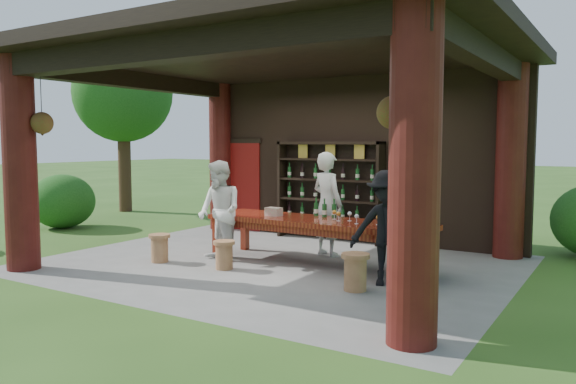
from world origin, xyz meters
The scene contains 15 objects.
ground centered at (0.00, 0.00, 0.00)m, with size 90.00×90.00×0.00m, color #2D5119.
pavilion centered at (-0.01, 0.43, 2.13)m, with size 7.50×6.00×3.60m.
wine_shelf centered at (-0.29, 2.45, 1.01)m, with size 2.28×0.35×2.01m.
tasting_table centered at (0.63, 0.27, 0.64)m, with size 3.85×1.12×0.75m.
stool_near_left centered at (-0.46, -0.76, 0.24)m, with size 0.34×0.34×0.45m.
stool_near_right centered at (1.83, -0.86, 0.27)m, with size 0.38×0.38×0.50m.
stool_far_left centered at (-1.70, -0.90, 0.25)m, with size 0.35×0.35×0.47m.
host centered at (0.40, 1.06, 0.91)m, with size 0.66×0.44×1.82m, color beige.
guest_woman centered at (-0.88, -0.34, 0.84)m, with size 0.82×0.64×1.69m, color white.
guest_man centered at (2.08, -0.36, 0.80)m, with size 1.04×0.60×1.60m, color black.
table_bottles centered at (0.60, 0.59, 0.90)m, with size 0.43×0.16×0.31m.
table_glasses centered at (1.24, 0.26, 0.82)m, with size 0.91×0.35×0.15m.
napkin_basket centered at (-0.19, 0.24, 0.82)m, with size 0.26×0.18×0.14m, color #BF6672.
shrubs centered at (3.34, 1.56, 0.55)m, with size 15.81×7.41×1.36m.
trees centered at (3.83, 0.95, 3.37)m, with size 20.15×10.15×4.80m.
Camera 1 is at (4.93, -7.61, 1.97)m, focal length 35.00 mm.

